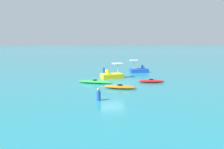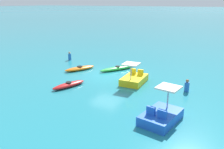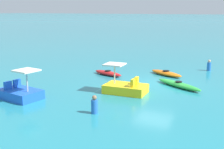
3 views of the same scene
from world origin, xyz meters
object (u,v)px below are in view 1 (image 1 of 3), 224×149
(kayak_red, at_px, (151,81))
(person_by_kayaks, at_px, (104,70))
(kayak_orange, at_px, (120,87))
(pedal_boat_blue, at_px, (139,70))
(pedal_boat_yellow, at_px, (112,75))
(kayak_green, at_px, (95,82))
(person_near_shore, at_px, (98,95))

(kayak_red, distance_m, person_by_kayaks, 8.25)
(kayak_red, bearing_deg, kayak_orange, -63.64)
(pedal_boat_blue, height_order, person_by_kayaks, pedal_boat_blue)
(kayak_red, xyz_separation_m, pedal_boat_blue, (-7.35, 1.60, 0.17))
(kayak_red, relative_size, pedal_boat_yellow, 1.06)
(pedal_boat_blue, distance_m, person_by_kayaks, 4.85)
(kayak_red, height_order, pedal_boat_blue, pedal_boat_blue)
(kayak_green, xyz_separation_m, person_near_shore, (6.15, -0.84, 0.22))
(pedal_boat_blue, distance_m, pedal_boat_yellow, 5.92)
(pedal_boat_yellow, distance_m, person_by_kayaks, 3.85)
(kayak_orange, distance_m, person_near_shore, 4.10)
(pedal_boat_blue, height_order, pedal_boat_yellow, same)
(kayak_red, bearing_deg, pedal_boat_yellow, -140.41)
(kayak_green, bearing_deg, kayak_red, 79.50)
(kayak_orange, height_order, person_by_kayaks, person_by_kayaks)
(kayak_orange, relative_size, person_near_shore, 3.30)
(pedal_boat_yellow, distance_m, person_near_shore, 9.45)
(pedal_boat_yellow, bearing_deg, person_by_kayaks, -177.63)
(kayak_green, bearing_deg, pedal_boat_yellow, 138.01)
(kayak_red, height_order, person_near_shore, person_near_shore)
(kayak_green, relative_size, pedal_boat_yellow, 1.35)
(kayak_green, height_order, person_near_shore, person_near_shore)
(kayak_red, distance_m, pedal_boat_yellow, 4.85)
(kayak_orange, relative_size, kayak_green, 0.85)
(pedal_boat_yellow, bearing_deg, person_near_shore, -20.33)
(pedal_boat_blue, height_order, person_near_shore, pedal_boat_blue)
(pedal_boat_yellow, relative_size, person_by_kayaks, 2.87)
(person_near_shore, xyz_separation_m, person_by_kayaks, (-12.70, 3.12, 0.00))
(kayak_green, xyz_separation_m, pedal_boat_yellow, (-2.71, 2.44, 0.17))
(kayak_orange, bearing_deg, person_by_kayaks, 176.40)
(person_by_kayaks, bearing_deg, kayak_orange, -3.60)
(kayak_red, xyz_separation_m, person_near_shore, (5.12, -6.37, 0.22))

